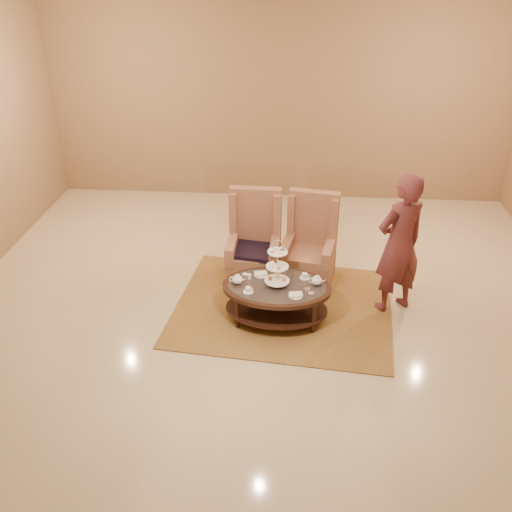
# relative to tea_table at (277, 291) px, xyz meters

# --- Properties ---
(ground) EXTENTS (8.00, 8.00, 0.00)m
(ground) POSITION_rel_tea_table_xyz_m (-0.13, -0.03, -0.40)
(ground) COLOR beige
(ground) RESTS_ON ground
(ceiling) EXTENTS (8.00, 8.00, 0.02)m
(ceiling) POSITION_rel_tea_table_xyz_m (-0.13, -0.03, -0.40)
(ceiling) COLOR silver
(ceiling) RESTS_ON ground
(wall_back) EXTENTS (8.00, 0.04, 3.50)m
(wall_back) POSITION_rel_tea_table_xyz_m (-0.13, 3.97, 1.35)
(wall_back) COLOR #9A7854
(wall_back) RESTS_ON ground
(rug) EXTENTS (2.93, 2.53, 0.01)m
(rug) POSITION_rel_tea_table_xyz_m (0.08, 0.27, -0.39)
(rug) COLOR #A17F39
(rug) RESTS_ON ground
(tea_table) EXTENTS (1.34, 0.95, 1.10)m
(tea_table) POSITION_rel_tea_table_xyz_m (0.00, 0.00, 0.00)
(tea_table) COLOR black
(tea_table) RESTS_ON ground
(armchair_left) EXTENTS (0.70, 0.73, 1.28)m
(armchair_left) POSITION_rel_tea_table_xyz_m (-0.34, 0.93, 0.03)
(armchair_left) COLOR #9E674A
(armchair_left) RESTS_ON ground
(armchair_right) EXTENTS (0.78, 0.80, 1.24)m
(armchair_right) POSITION_rel_tea_table_xyz_m (0.40, 0.98, 0.01)
(armchair_right) COLOR #9E674A
(armchair_right) RESTS_ON ground
(person) EXTENTS (0.79, 0.71, 1.82)m
(person) POSITION_rel_tea_table_xyz_m (1.46, 0.37, 0.51)
(person) COLOR #5E282C
(person) RESTS_ON ground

